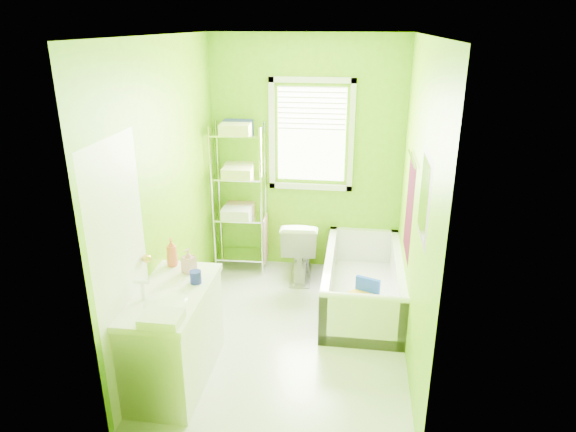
# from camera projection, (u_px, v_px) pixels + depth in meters

# --- Properties ---
(ground) EXTENTS (2.90, 2.90, 0.00)m
(ground) POSITION_uv_depth(u_px,v_px,m) (288.00, 331.00, 4.76)
(ground) COLOR silver
(ground) RESTS_ON ground
(room_envelope) EXTENTS (2.14, 2.94, 2.62)m
(room_envelope) POSITION_uv_depth(u_px,v_px,m) (288.00, 171.00, 4.21)
(room_envelope) COLOR #6EAF08
(room_envelope) RESTS_ON ground
(window) EXTENTS (0.92, 0.05, 1.22)m
(window) POSITION_uv_depth(u_px,v_px,m) (311.00, 129.00, 5.50)
(window) COLOR white
(window) RESTS_ON ground
(door) EXTENTS (0.09, 0.80, 2.00)m
(door) POSITION_uv_depth(u_px,v_px,m) (124.00, 278.00, 3.62)
(door) COLOR white
(door) RESTS_ON ground
(right_wall_decor) EXTENTS (0.04, 1.48, 1.17)m
(right_wall_decor) POSITION_uv_depth(u_px,v_px,m) (415.00, 203.00, 4.14)
(right_wall_decor) COLOR #440718
(right_wall_decor) RESTS_ON ground
(bathtub) EXTENTS (0.76, 1.63, 0.53)m
(bathtub) POSITION_uv_depth(u_px,v_px,m) (362.00, 289.00, 5.18)
(bathtub) COLOR white
(bathtub) RESTS_ON ground
(toilet) EXTENTS (0.43, 0.71, 0.71)m
(toilet) POSITION_uv_depth(u_px,v_px,m) (300.00, 248.00, 5.67)
(toilet) COLOR white
(toilet) RESTS_ON ground
(vanity) EXTENTS (0.54, 1.06, 1.03)m
(vanity) POSITION_uv_depth(u_px,v_px,m) (174.00, 333.00, 3.99)
(vanity) COLOR white
(vanity) RESTS_ON ground
(wire_shelf_unit) EXTENTS (0.59, 0.46, 1.70)m
(wire_shelf_unit) POSITION_uv_depth(u_px,v_px,m) (240.00, 182.00, 5.66)
(wire_shelf_unit) COLOR silver
(wire_shelf_unit) RESTS_ON ground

